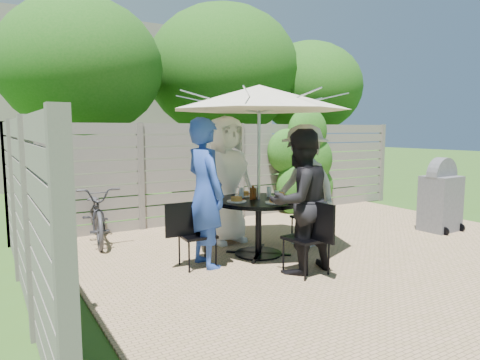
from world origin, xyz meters
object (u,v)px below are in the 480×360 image
chair_front (307,253)px  glass_right (269,192)px  chair_back (222,225)px  person_front (300,202)px  plate_extra (283,199)px  glass_front (277,196)px  plate_left (237,200)px  syrup_jug (253,193)px  person_left (205,193)px  plate_front (275,201)px  chair_left (196,248)px  person_right (304,186)px  chair_right (310,228)px  bbq_grill (441,198)px  umbrella (259,98)px  glass_back (241,192)px  bicycle (97,213)px  patio_table (258,216)px  plate_back (244,194)px  person_back (226,180)px  coffee_cup (255,192)px  plate_right (279,195)px

chair_front → glass_right: size_ratio=6.50×
chair_back → person_front: bearing=4.3°
plate_extra → glass_front: 0.10m
plate_left → glass_front: bearing=-26.3°
syrup_jug → person_left: bearing=-173.4°
syrup_jug → plate_front: bearing=-78.8°
chair_back → chair_left: same height
chair_front → plate_extra: chair_front is taller
person_right → chair_right: bearing=90.1°
chair_back → person_left: (-0.78, -1.00, 0.68)m
person_right → syrup_jug: person_right is taller
chair_front → chair_right: 1.36m
person_front → bbq_grill: bearing=-176.1°
person_left → person_front: person_left is taller
glass_front → syrup_jug: bearing=120.9°
glass_right → umbrella: bearing=-155.1°
plate_front → chair_back: bearing=92.8°
glass_back → bicycle: bearing=134.4°
chair_front → glass_right: 1.25m
chair_right → plate_front: bearing=19.4°
patio_table → glass_right: size_ratio=9.00×
plate_left → glass_front: 0.53m
plate_left → glass_front: (0.48, -0.24, 0.05)m
person_front → plate_back: (-0.06, 1.19, -0.06)m
person_back → coffee_cup: size_ratio=16.13×
bicycle → plate_back: bearing=-33.9°
patio_table → coffee_cup: bearing=68.4°
plate_extra → bbq_grill: bbq_grill is taller
plate_extra → chair_left: bearing=168.1°
plate_left → chair_left: bearing=-177.3°
syrup_jug → patio_table: bearing=-36.9°
bicycle → coffee_cup: bearing=-34.6°
plate_left → bbq_grill: 3.81m
coffee_cup → bbq_grill: (3.33, -0.65, -0.27)m
plate_back → bbq_grill: (3.44, -0.78, -0.24)m
plate_extra → glass_right: size_ratio=1.71×
person_front → syrup_jug: person_front is taller
umbrella → person_front: bearing=-87.1°
umbrella → bicycle: 3.07m
patio_table → glass_right: bearing=24.9°
chair_back → person_right: bearing=45.0°
plate_left → person_front: bearing=-63.7°
plate_front → plate_right: 0.51m
plate_right → coffee_cup: coffee_cup is taller
person_left → bicycle: bearing=21.9°
plate_right → bbq_grill: bbq_grill is taller
chair_front → person_right: size_ratio=0.50×
person_back → chair_right: (1.01, -0.78, -0.70)m
chair_left → syrup_jug: syrup_jug is taller
chair_back → person_back: bearing=3.9°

